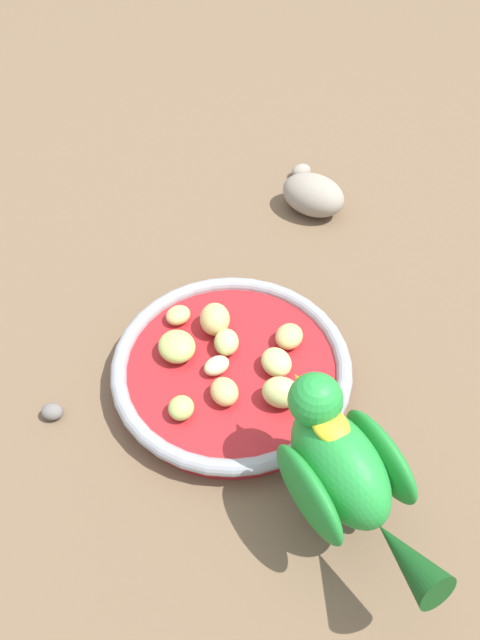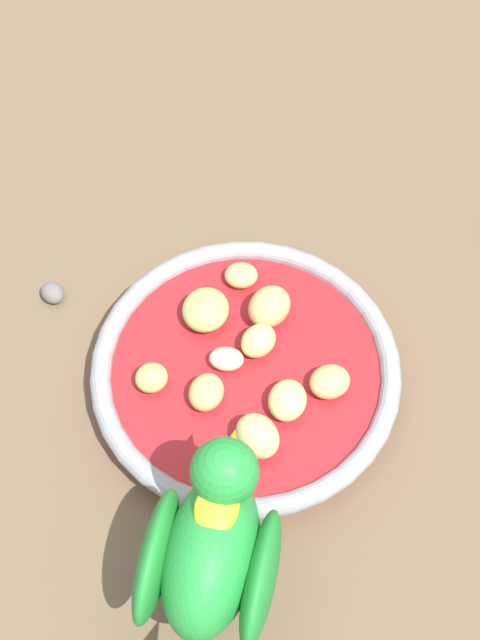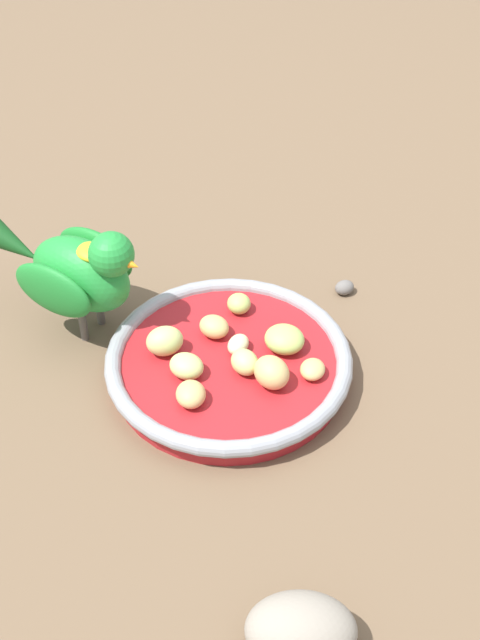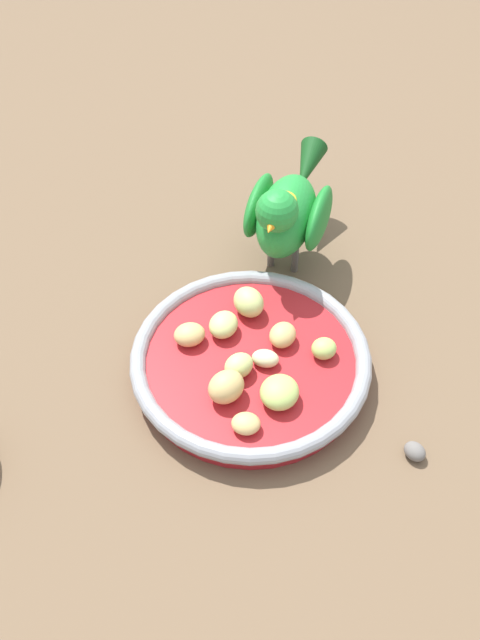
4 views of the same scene
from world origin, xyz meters
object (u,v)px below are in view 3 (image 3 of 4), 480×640
at_px(apple_piece_2, 191,394).
at_px(apple_piece_8, 214,327).
at_px(pebble_1, 349,289).
at_px(apple_piece_6, 284,339).
at_px(rock_large, 301,630).
at_px(apple_piece_4, 240,343).
at_px(apple_piece_3, 272,372).
at_px(apple_piece_9, 187,366).
at_px(apple_piece_1, 165,341).
at_px(parrot, 78,269).
at_px(feeding_bowl, 229,364).
at_px(apple_piece_5, 245,362).
at_px(apple_piece_0, 239,304).
at_px(apple_piece_7, 313,369).

height_order(apple_piece_2, apple_piece_8, same).
relative_size(apple_piece_8, pebble_1, 1.44).
xyz_separation_m(apple_piece_6, rock_large, (-0.24, -0.17, -0.01)).
height_order(apple_piece_2, apple_piece_4, apple_piece_2).
xyz_separation_m(apple_piece_2, apple_piece_3, (0.06, -0.05, 0.00)).
distance_m(apple_piece_4, apple_piece_9, 0.06).
xyz_separation_m(apple_piece_1, parrot, (0.00, 0.10, 0.04)).
bearing_deg(feeding_bowl, apple_piece_9, 151.61).
height_order(apple_piece_5, apple_piece_6, apple_piece_6).
relative_size(apple_piece_0, apple_piece_9, 0.74).
bearing_deg(apple_piece_9, apple_piece_1, 70.87).
height_order(apple_piece_3, apple_piece_4, apple_piece_3).
bearing_deg(parrot, apple_piece_5, 1.98).
bearing_deg(apple_piece_0, rock_large, -137.85).
xyz_separation_m(feeding_bowl, apple_piece_6, (0.04, -0.03, 0.02)).
height_order(apple_piece_0, apple_piece_2, same).
distance_m(parrot, pebble_1, 0.28).
bearing_deg(parrot, apple_piece_8, 14.77).
height_order(apple_piece_5, apple_piece_8, apple_piece_5).
height_order(apple_piece_7, apple_piece_8, apple_piece_8).
bearing_deg(apple_piece_6, apple_piece_0, 73.33).
relative_size(parrot, rock_large, 2.36).
distance_m(feeding_bowl, apple_piece_8, 0.04).
relative_size(apple_piece_3, parrot, 0.19).
distance_m(apple_piece_1, apple_piece_5, 0.08).
distance_m(apple_piece_3, apple_piece_4, 0.05).
bearing_deg(apple_piece_1, apple_piece_7, -67.97).
bearing_deg(apple_piece_6, apple_piece_1, 127.38).
xyz_separation_m(feeding_bowl, apple_piece_7, (0.03, -0.08, 0.01)).
relative_size(apple_piece_6, apple_piece_8, 1.28).
height_order(apple_piece_4, apple_piece_6, apple_piece_6).
bearing_deg(apple_piece_3, parrot, 96.09).
height_order(apple_piece_1, apple_piece_5, apple_piece_1).
bearing_deg(apple_piece_1, apple_piece_3, -77.99).
xyz_separation_m(apple_piece_3, apple_piece_6, (0.05, 0.02, -0.00)).
height_order(apple_piece_0, apple_piece_7, apple_piece_0).
height_order(feeding_bowl, apple_piece_4, apple_piece_4).
bearing_deg(apple_piece_3, apple_piece_6, 18.68).
distance_m(apple_piece_8, pebble_1, 0.17).
xyz_separation_m(apple_piece_1, apple_piece_2, (-0.04, -0.06, -0.00)).
relative_size(apple_piece_3, apple_piece_6, 0.94).
bearing_deg(parrot, apple_piece_3, 1.05).
relative_size(apple_piece_0, apple_piece_3, 0.68).
distance_m(apple_piece_0, apple_piece_2, 0.13).
bearing_deg(apple_piece_6, parrot, 109.48).
relative_size(feeding_bowl, apple_piece_7, 8.90).
relative_size(apple_piece_1, apple_piece_7, 1.34).
relative_size(apple_piece_3, pebble_1, 1.72).
height_order(apple_piece_1, rock_large, apple_piece_1).
xyz_separation_m(apple_piece_7, pebble_1, (0.14, 0.04, -0.02)).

